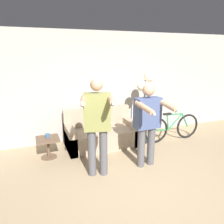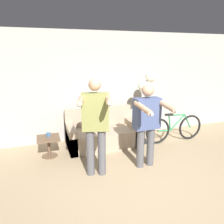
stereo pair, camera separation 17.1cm
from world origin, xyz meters
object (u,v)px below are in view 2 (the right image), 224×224
object	(u,v)px
person_right	(147,121)
person_left	(95,122)
bicycle	(174,128)
cat	(99,104)
floor_lamp	(147,87)
side_table	(49,143)
cup	(48,134)
couch	(102,134)

from	to	relation	value
person_right	person_left	bearing A→B (deg)	177.49
person_right	bicycle	bearing A→B (deg)	33.47
person_left	bicycle	world-z (taller)	person_left
person_right	cat	distance (m)	1.59
cat	floor_lamp	world-z (taller)	floor_lamp
floor_lamp	side_table	bearing A→B (deg)	-178.00
person_right	cup	xyz separation A→B (m)	(-1.71, 1.07, -0.45)
person_left	cat	xyz separation A→B (m)	(0.48, 1.52, -0.06)
person_right	side_table	xyz separation A→B (m)	(-1.71, 1.00, -0.61)
couch	person_right	size ratio (longest dim) A/B	1.03
cup	person_right	bearing A→B (deg)	-32.07
cup	couch	bearing A→B (deg)	6.99
floor_lamp	person_left	bearing A→B (deg)	-144.09
person_left	cat	size ratio (longest dim) A/B	4.30
bicycle	person_right	bearing A→B (deg)	-144.08
side_table	person_left	bearing A→B (deg)	-53.11
person_right	floor_lamp	xyz separation A→B (m)	(0.53, 1.08, 0.43)
cup	floor_lamp	bearing A→B (deg)	0.34
cat	floor_lamp	xyz separation A→B (m)	(1.01, -0.44, 0.41)
person_left	floor_lamp	xyz separation A→B (m)	(1.49, 1.08, 0.35)
cat	bicycle	bearing A→B (deg)	-20.68
bicycle	side_table	bearing A→B (deg)	177.55
couch	floor_lamp	size ratio (longest dim) A/B	0.95
person_left	cup	size ratio (longest dim) A/B	19.06
person_left	couch	bearing A→B (deg)	84.27
person_right	cat	xyz separation A→B (m)	(-0.48, 1.52, 0.01)
couch	cat	xyz separation A→B (m)	(0.02, 0.30, 0.65)
cat	side_table	distance (m)	1.47
cat	person_right	bearing A→B (deg)	-72.43
cat	person_left	bearing A→B (deg)	-107.62
cup	side_table	bearing A→B (deg)	-97.61
couch	cup	xyz separation A→B (m)	(-1.20, -0.15, 0.19)
cat	cup	world-z (taller)	cat
side_table	person_right	bearing A→B (deg)	-30.34
couch	floor_lamp	distance (m)	1.49
floor_lamp	cup	size ratio (longest dim) A/B	18.97
person_right	bicycle	xyz separation A→B (m)	(1.21, 0.88, -0.58)
person_left	cup	world-z (taller)	person_left
person_left	bicycle	distance (m)	2.44
floor_lamp	cup	bearing A→B (deg)	-179.66
cat	bicycle	size ratio (longest dim) A/B	0.26
couch	person_left	xyz separation A→B (m)	(-0.46, -1.22, 0.72)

